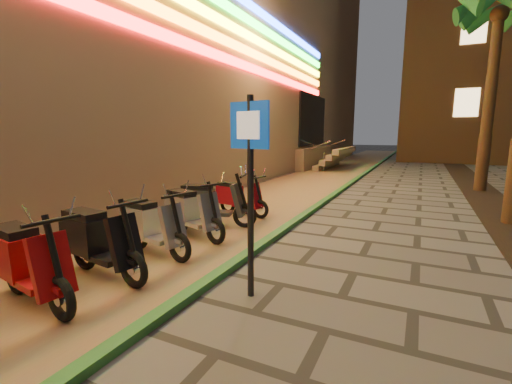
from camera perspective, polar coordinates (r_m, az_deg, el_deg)
The scene contains 12 objects.
ground at distance 3.61m, azimuth -6.65°, elevation -25.18°, with size 120.00×120.00×0.00m, color #474442.
parking_strip at distance 13.33m, azimuth 7.02°, elevation 0.86°, with size 3.40×60.00×0.01m, color #8C7251.
green_curb at distance 12.89m, azimuth 14.19°, elevation 0.52°, with size 0.18×60.00×0.10m, color #286C2E.
mall_building at distance 21.85m, azimuth -29.65°, elevation 22.96°, with size 24.23×44.00×15.00m.
palm_d at distance 15.12m, azimuth 35.49°, elevation 22.97°, with size 2.97×3.02×7.16m.
pedestrian_sign at distance 4.14m, azimuth -1.01°, elevation 3.67°, with size 0.55×0.12×2.51m.
scooter_4 at distance 5.10m, azimuth -34.02°, elevation -9.56°, with size 1.71×0.70×1.20m.
scooter_5 at distance 5.53m, azimuth -25.08°, elevation -7.29°, with size 1.73×0.68×1.21m.
scooter_6 at distance 6.20m, azimuth -17.41°, elevation -5.25°, with size 1.64×0.73×1.16m.
scooter_7 at distance 7.01m, azimuth -11.08°, elevation -3.16°, with size 1.67×0.87×1.18m.
scooter_8 at distance 7.67m, azimuth -7.88°, elevation -1.85°, with size 1.71×0.87×1.21m.
scooter_9 at distance 8.69m, azimuth -3.23°, elevation -0.83°, with size 1.51×0.61×1.06m.
Camera 1 is at (1.62, -2.48, 2.07)m, focal length 24.00 mm.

